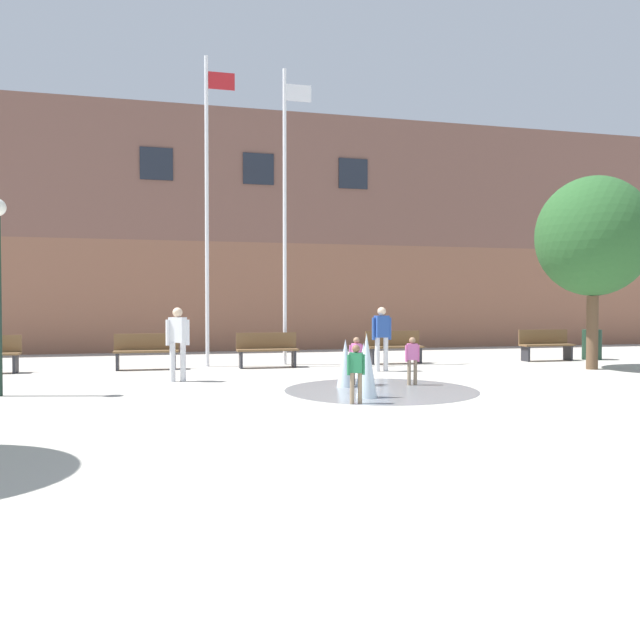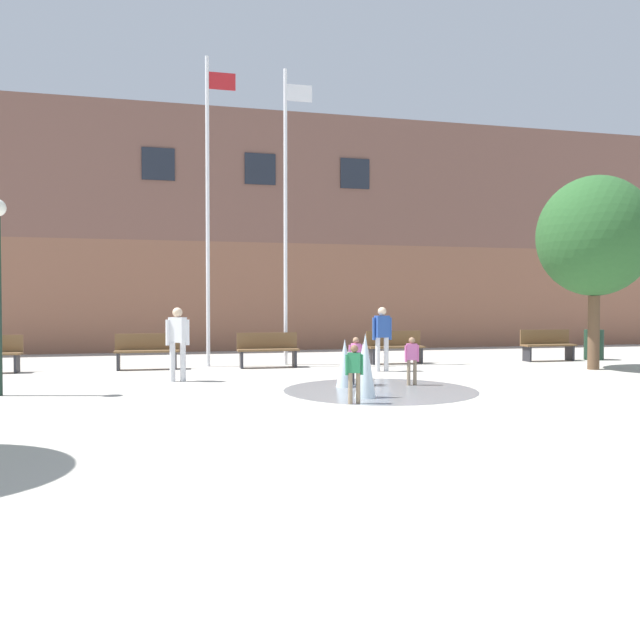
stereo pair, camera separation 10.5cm
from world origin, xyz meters
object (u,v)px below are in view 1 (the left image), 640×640
Objects in this scene: adult_near_bench at (382,334)px; child_running at (356,369)px; child_in_fountain at (356,357)px; street_tree_near_building at (593,237)px; flagpole_left at (208,203)px; park_bench_center at (267,349)px; park_bench_under_right_flagpole at (394,346)px; park_bench_under_left_flagpole at (146,351)px; trash_can at (592,345)px; flagpole_right at (286,209)px; park_bench_near_trashcan at (546,344)px; child_with_pink_shirt at (412,357)px; teen_by_trashcan at (178,338)px.

adult_near_bench reaches higher than child_running.
child_in_fountain is 7.48m from street_tree_near_building.
flagpole_left is (-2.02, 6.95, 3.78)m from child_running.
park_bench_center is at bearing 140.61° from adult_near_bench.
park_bench_under_right_flagpole is at bearing -4.58° from flagpole_left.
flagpole_left is (-1.48, 0.67, 3.88)m from park_bench_center.
park_bench_under_left_flagpole is 1.62× the size of child_in_fountain.
park_bench_center is 9.84m from trash_can.
flagpole_left is (-5.11, 0.41, 3.88)m from park_bench_under_right_flagpole.
street_tree_near_building reaches higher than child_running.
flagpole_left is at bearing 143.02° from adult_near_bench.
flagpole_right is at bearing 47.23° from park_bench_center.
park_bench_center and park_bench_under_right_flagpole have the same top height.
flagpole_left reaches higher than adult_near_bench.
flagpole_right is at bearing 157.61° from street_tree_near_building.
child_in_fountain reaches higher than park_bench_near_trashcan.
park_bench_near_trashcan is 0.20× the size of flagpole_right.
child_with_pink_shirt is at bearing -149.96° from trash_can.
child_running is 0.12× the size of flagpole_left.
park_bench_center is 8.84m from street_tree_near_building.
child_in_fountain is at bearing -82.22° from flagpole_right.
adult_near_bench reaches higher than child_in_fountain.
child_in_fountain is at bearing -128.12° from adult_near_bench.
child_in_fountain reaches higher than park_bench_center.
street_tree_near_building reaches higher than park_bench_center.
park_bench_under_right_flagpole is 1.01× the size of teen_by_trashcan.
teen_by_trashcan is 4.76m from flagpole_left.
child_with_pink_shirt is 0.12× the size of flagpole_right.
teen_by_trashcan is at bearing -132.52° from park_bench_center.
park_bench_near_trashcan is (4.64, -0.22, 0.00)m from park_bench_under_right_flagpole.
adult_near_bench reaches higher than child_with_pink_shirt.
park_bench_under_right_flagpole reaches higher than trash_can.
flagpole_right reaches higher than adult_near_bench.
child_running is (-7.72, -6.32, 0.10)m from park_bench_near_trashcan.
flagpole_right reaches higher than park_bench_under_right_flagpole.
park_bench_under_left_flagpole is at bearing -34.63° from child_running.
child_with_pink_shirt is at bearing -143.92° from park_bench_near_trashcan.
park_bench_under_right_flagpole is at bearing 0.45° from park_bench_under_left_flagpole.
child_running is 1.00× the size of child_in_fountain.
park_bench_near_trashcan is at bearing -2.72° from park_bench_under_right_flagpole.
park_bench_under_right_flagpole is 6.57m from teen_by_trashcan.
child_running is 1.10× the size of trash_can.
street_tree_near_building is at bearing -145.03° from teen_by_trashcan.
teen_by_trashcan reaches higher than park_bench_center.
child_with_pink_shirt is 0.62× the size of teen_by_trashcan.
street_tree_near_building reaches higher than park_bench_near_trashcan.
park_bench_under_left_flagpole is 3.07m from park_bench_center.
park_bench_center is 4.16m from child_in_fountain.
trash_can is (7.22, 1.64, -0.48)m from adult_near_bench.
park_bench_center is 1.01× the size of teen_by_trashcan.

